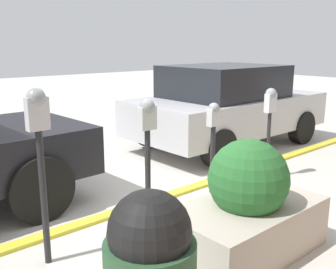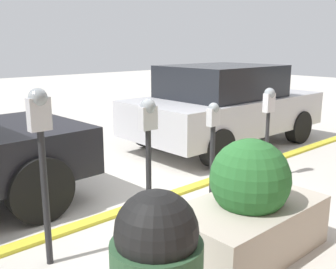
# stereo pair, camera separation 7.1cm
# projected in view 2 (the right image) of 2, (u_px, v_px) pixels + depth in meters

# --- Properties ---
(ground_plane) EXTENTS (40.00, 40.00, 0.00)m
(ground_plane) POSITION_uv_depth(u_px,v_px,m) (162.00, 202.00, 4.98)
(ground_plane) COLOR beige
(curb_strip) EXTENTS (19.00, 0.16, 0.04)m
(curb_strip) POSITION_uv_depth(u_px,v_px,m) (158.00, 199.00, 5.04)
(curb_strip) COLOR gold
(curb_strip) RESTS_ON ground_plane
(parking_meter_nearest) EXTENTS (0.19, 0.16, 1.61)m
(parking_meter_nearest) POSITION_uv_depth(u_px,v_px,m) (41.00, 139.00, 3.34)
(parking_meter_nearest) COLOR #232326
(parking_meter_nearest) RESTS_ON ground_plane
(parking_meter_second) EXTENTS (0.19, 0.16, 1.41)m
(parking_meter_second) POSITION_uv_depth(u_px,v_px,m) (148.00, 134.00, 4.13)
(parking_meter_second) COLOR #232326
(parking_meter_second) RESTS_ON ground_plane
(parking_meter_middle) EXTENTS (0.16, 0.14, 1.26)m
(parking_meter_middle) POSITION_uv_depth(u_px,v_px,m) (213.00, 133.00, 4.85)
(parking_meter_middle) COLOR #232326
(parking_meter_middle) RESTS_ON ground_plane
(parking_meter_fourth) EXTENTS (0.18, 0.16, 1.35)m
(parking_meter_fourth) POSITION_uv_depth(u_px,v_px,m) (269.00, 110.00, 5.64)
(parking_meter_fourth) COLOR #232326
(parking_meter_fourth) RESTS_ON ground_plane
(planter_box) EXTENTS (1.52, 0.86, 1.11)m
(planter_box) POSITION_uv_depth(u_px,v_px,m) (248.00, 208.00, 3.71)
(planter_box) COLOR #B2A899
(planter_box) RESTS_ON ground_plane
(parked_car_middle) EXTENTS (4.01, 1.97, 1.57)m
(parked_car_middle) POSITION_uv_depth(u_px,v_px,m) (225.00, 105.00, 7.60)
(parked_car_middle) COLOR #B7B7BC
(parked_car_middle) RESTS_ON ground_plane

